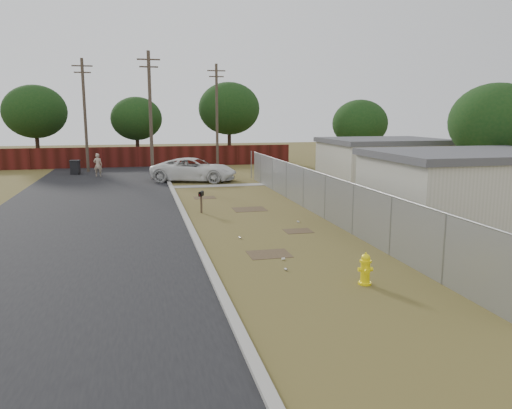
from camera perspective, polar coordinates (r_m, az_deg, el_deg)
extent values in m
plane|color=brown|center=(21.77, 0.20, -2.04)|extent=(120.00, 120.00, 0.00)
cube|color=black|center=(29.16, -18.10, 0.62)|extent=(9.00, 60.00, 0.02)
cube|color=#A4A098|center=(29.11, -9.25, 1.09)|extent=(0.25, 60.00, 0.12)
cube|color=#A4A098|center=(32.89, -4.47, 2.16)|extent=(6.20, 1.00, 0.03)
cylinder|color=gray|center=(14.65, 20.69, -4.81)|extent=(0.06, 0.06, 2.00)
cylinder|color=gray|center=(17.14, 15.13, -2.37)|extent=(0.06, 0.06, 2.00)
cylinder|color=gray|center=(19.77, 11.02, -0.54)|extent=(0.06, 0.06, 2.00)
cylinder|color=gray|center=(22.49, 7.90, 0.86)|extent=(0.06, 0.06, 2.00)
cylinder|color=gray|center=(25.28, 5.46, 1.94)|extent=(0.06, 0.06, 2.00)
cylinder|color=gray|center=(28.11, 3.50, 2.81)|extent=(0.06, 0.06, 2.00)
cylinder|color=gray|center=(30.97, 1.90, 3.52)|extent=(0.06, 0.06, 2.00)
cylinder|color=gray|center=(33.85, 0.58, 4.10)|extent=(0.06, 0.06, 2.00)
cylinder|color=gray|center=(36.76, -0.55, 4.59)|extent=(0.06, 0.06, 2.00)
cylinder|color=gray|center=(23.28, 7.08, 3.68)|extent=(0.04, 26.00, 0.04)
cube|color=gray|center=(23.41, 7.02, 1.25)|extent=(0.01, 26.00, 2.00)
cube|color=black|center=(23.55, 7.12, -0.43)|extent=(0.03, 26.00, 0.60)
cube|color=#4F1410|center=(45.85, -14.59, 5.27)|extent=(30.00, 0.12, 1.80)
cylinder|color=brown|center=(36.69, -11.96, 9.84)|extent=(0.24, 0.24, 9.00)
cube|color=brown|center=(36.88, -12.19, 15.90)|extent=(1.60, 0.10, 0.10)
cube|color=brown|center=(36.84, -12.16, 15.13)|extent=(1.30, 0.10, 0.10)
cylinder|color=brown|center=(42.87, -18.95, 9.54)|extent=(0.24, 0.24, 9.00)
cube|color=brown|center=(43.04, -19.26, 14.73)|extent=(1.60, 0.10, 0.10)
cube|color=brown|center=(43.00, -19.22, 14.07)|extent=(1.30, 0.10, 0.10)
cylinder|color=brown|center=(45.22, -4.49, 10.07)|extent=(0.24, 0.24, 9.00)
cube|color=brown|center=(45.37, -4.56, 15.00)|extent=(1.60, 0.10, 0.10)
cube|color=brown|center=(45.33, -4.55, 14.37)|extent=(1.30, 0.10, 0.10)
cube|color=beige|center=(23.54, 23.26, 1.52)|extent=(8.00, 6.00, 2.80)
cube|color=#4A4A4F|center=(23.38, 23.53, 5.27)|extent=(8.32, 6.24, 0.30)
cube|color=beige|center=(33.62, 14.21, 4.43)|extent=(7.00, 6.00, 2.80)
cube|color=#4A4A4F|center=(33.50, 14.33, 7.07)|extent=(7.28, 6.24, 0.30)
cylinder|color=black|center=(50.59, -23.68, 6.03)|extent=(0.36, 0.36, 3.30)
ellipsoid|color=black|center=(50.50, -23.95, 9.68)|extent=(5.70, 5.70, 4.84)
cylinder|color=black|center=(50.78, -13.37, 6.38)|extent=(0.36, 0.36, 2.86)
ellipsoid|color=black|center=(50.68, -13.51, 9.53)|extent=(4.94, 4.94, 4.20)
cylinder|color=black|center=(50.56, -3.07, 7.00)|extent=(0.36, 0.36, 3.52)
ellipsoid|color=black|center=(50.48, -3.10, 10.90)|extent=(6.08, 6.08, 5.17)
cylinder|color=black|center=(42.77, 11.65, 5.61)|extent=(0.36, 0.36, 2.64)
ellipsoid|color=black|center=(42.65, 11.78, 9.07)|extent=(4.56, 4.56, 3.88)
cylinder|color=black|center=(30.50, 25.30, 3.25)|extent=(0.36, 0.36, 2.86)
ellipsoid|color=black|center=(30.33, 25.71, 8.49)|extent=(4.94, 4.94, 4.20)
cylinder|color=yellow|center=(14.32, 12.32, -8.76)|extent=(0.41, 0.41, 0.06)
cylinder|color=yellow|center=(14.22, 12.37, -7.54)|extent=(0.29, 0.29, 0.62)
cylinder|color=yellow|center=(14.13, 12.42, -6.34)|extent=(0.38, 0.38, 0.05)
sphere|color=yellow|center=(14.10, 12.43, -6.00)|extent=(0.28, 0.28, 0.25)
cylinder|color=yellow|center=(14.07, 12.46, -5.50)|extent=(0.05, 0.05, 0.06)
cylinder|color=yellow|center=(14.15, 11.80, -7.28)|extent=(0.12, 0.13, 0.12)
cylinder|color=yellow|center=(14.24, 12.97, -7.22)|extent=(0.12, 0.13, 0.12)
cylinder|color=yellow|center=(14.06, 12.57, -7.43)|extent=(0.17, 0.15, 0.15)
cube|color=brown|center=(23.89, -6.27, 0.07)|extent=(0.10, 0.10, 0.87)
cube|color=black|center=(23.81, -6.29, 1.17)|extent=(0.31, 0.45, 0.16)
cylinder|color=black|center=(23.80, -6.29, 1.35)|extent=(0.31, 0.45, 0.16)
cube|color=#B20C18|center=(23.59, -6.44, 1.08)|extent=(0.03, 0.04, 0.09)
imported|color=white|center=(35.29, -7.08, 3.98)|extent=(6.48, 4.61, 1.64)
imported|color=tan|center=(39.46, -17.62, 4.32)|extent=(0.69, 0.50, 1.75)
cube|color=black|center=(41.48, -19.96, 3.97)|extent=(0.72, 0.72, 1.05)
cube|color=black|center=(41.43, -20.01, 4.72)|extent=(0.79, 0.79, 0.09)
cylinder|color=black|center=(41.14, -19.57, 3.36)|extent=(0.07, 0.22, 0.22)
cylinder|color=silver|center=(16.24, 3.14, -6.21)|extent=(0.11, 0.08, 0.07)
cylinder|color=#B3B3B8|center=(18.91, -1.83, -3.82)|extent=(0.10, 0.12, 0.07)
cylinder|color=silver|center=(21.77, 4.84, -1.97)|extent=(0.11, 0.12, 0.07)
cylinder|color=#B3B3B8|center=(15.17, 3.45, -7.41)|extent=(0.10, 0.12, 0.07)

